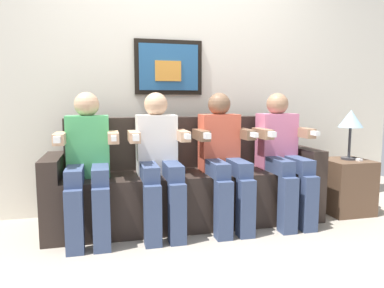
{
  "coord_description": "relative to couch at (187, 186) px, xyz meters",
  "views": [
    {
      "loc": [
        -0.67,
        -2.58,
        1.05
      ],
      "look_at": [
        0.0,
        0.15,
        0.7
      ],
      "focal_mm": 33.19,
      "sensor_mm": 36.0,
      "label": 1
    }
  ],
  "objects": [
    {
      "name": "ground_plane",
      "position": [
        0.0,
        -0.33,
        -0.31
      ],
      "size": [
        6.1,
        6.1,
        0.0
      ],
      "primitive_type": "plane",
      "color": "#9E9384"
    },
    {
      "name": "back_wall_assembly",
      "position": [
        -0.0,
        0.44,
        0.99
      ],
      "size": [
        4.69,
        0.1,
        2.6
      ],
      "color": "silver",
      "rests_on": "ground_plane"
    },
    {
      "name": "couch",
      "position": [
        0.0,
        0.0,
        0.0
      ],
      "size": [
        2.29,
        0.58,
        0.9
      ],
      "color": "#2D231E",
      "rests_on": "ground_plane"
    },
    {
      "name": "person_leftmost",
      "position": [
        -0.8,
        -0.17,
        0.29
      ],
      "size": [
        0.46,
        0.56,
        1.11
      ],
      "color": "#4CB266",
      "rests_on": "ground_plane"
    },
    {
      "name": "person_left_center",
      "position": [
        -0.27,
        -0.17,
        0.29
      ],
      "size": [
        0.46,
        0.56,
        1.11
      ],
      "color": "white",
      "rests_on": "ground_plane"
    },
    {
      "name": "person_right_center",
      "position": [
        0.27,
        -0.17,
        0.29
      ],
      "size": [
        0.46,
        0.56,
        1.11
      ],
      "color": "#D8593F",
      "rests_on": "ground_plane"
    },
    {
      "name": "person_rightmost",
      "position": [
        0.8,
        -0.17,
        0.29
      ],
      "size": [
        0.46,
        0.56,
        1.11
      ],
      "color": "pink",
      "rests_on": "ground_plane"
    },
    {
      "name": "side_table_right",
      "position": [
        1.5,
        -0.11,
        -0.06
      ],
      "size": [
        0.4,
        0.4,
        0.5
      ],
      "color": "brown",
      "rests_on": "ground_plane"
    },
    {
      "name": "table_lamp",
      "position": [
        1.52,
        -0.09,
        0.55
      ],
      "size": [
        0.22,
        0.22,
        0.46
      ],
      "color": "#333338",
      "rests_on": "side_table_right"
    },
    {
      "name": "spare_remote_on_table",
      "position": [
        1.56,
        -0.15,
        0.2
      ],
      "size": [
        0.04,
        0.13,
        0.02
      ],
      "primitive_type": "cube",
      "color": "white",
      "rests_on": "side_table_right"
    }
  ]
}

